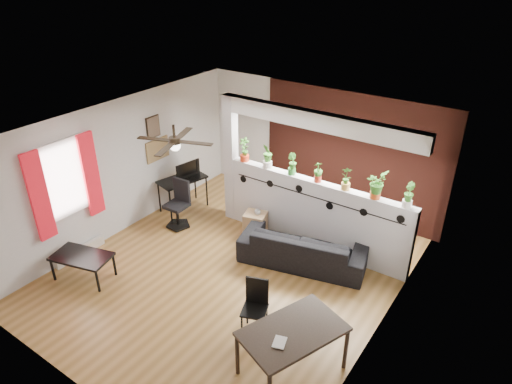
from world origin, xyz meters
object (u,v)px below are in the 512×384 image
at_px(cup, 258,212).
at_px(office_chair, 179,207).
at_px(potted_plant_1, 268,155).
at_px(dining_table, 293,335).
at_px(coffee_table, 82,258).
at_px(potted_plant_0, 244,149).
at_px(folding_chair, 256,301).
at_px(potted_plant_5, 377,184).
at_px(cube_shelf, 255,225).
at_px(computer_desk, 182,182).
at_px(ceiling_fan, 175,143).
at_px(potted_plant_6, 409,194).
at_px(potted_plant_2, 292,163).
at_px(potted_plant_4, 346,178).
at_px(potted_plant_3, 318,171).
at_px(sofa, 303,248).

xyz_separation_m(cup, office_chair, (-1.52, -0.56, -0.11)).
relative_size(potted_plant_1, dining_table, 0.31).
relative_size(cup, coffee_table, 0.11).
height_order(potted_plant_0, folding_chair, potted_plant_0).
height_order(potted_plant_1, coffee_table, potted_plant_1).
xyz_separation_m(potted_plant_1, potted_plant_5, (2.11, 0.00, 0.00)).
relative_size(potted_plant_1, office_chair, 0.48).
distance_m(cube_shelf, coffee_table, 3.18).
bearing_deg(computer_desk, ceiling_fan, -47.01).
distance_m(ceiling_fan, cup, 2.36).
distance_m(potted_plant_6, folding_chair, 2.90).
xyz_separation_m(potted_plant_2, cup, (-0.52, -0.34, -1.02)).
bearing_deg(potted_plant_4, potted_plant_2, 180.00).
distance_m(potted_plant_2, dining_table, 3.34).
xyz_separation_m(ceiling_fan, potted_plant_1, (0.55, 1.80, -0.72)).
height_order(potted_plant_0, potted_plant_6, potted_plant_0).
relative_size(potted_plant_3, cup, 3.23).
bearing_deg(office_chair, coffee_table, -94.91).
xyz_separation_m(potted_plant_0, cube_shelf, (0.49, -0.34, -1.35)).
height_order(potted_plant_4, office_chair, potted_plant_4).
bearing_deg(computer_desk, potted_plant_5, 4.84).
relative_size(office_chair, coffee_table, 0.90).
xyz_separation_m(potted_plant_0, potted_plant_1, (0.53, 0.00, -0.00)).
bearing_deg(folding_chair, computer_desk, 148.12).
height_order(office_chair, dining_table, office_chair).
height_order(potted_plant_4, computer_desk, potted_plant_4).
xyz_separation_m(potted_plant_1, folding_chair, (1.38, -2.38, -1.09)).
xyz_separation_m(potted_plant_3, dining_table, (1.14, -2.74, -0.91)).
height_order(ceiling_fan, sofa, ceiling_fan).
height_order(potted_plant_5, potted_plant_6, potted_plant_5).
bearing_deg(cup, potted_plant_5, 9.21).
xyz_separation_m(sofa, dining_table, (1.05, -2.17, 0.33)).
bearing_deg(potted_plant_6, potted_plant_2, -180.00).
relative_size(potted_plant_1, sofa, 0.22).
height_order(potted_plant_0, coffee_table, potted_plant_0).
xyz_separation_m(potted_plant_1, potted_plant_3, (1.05, 0.00, -0.05)).
bearing_deg(potted_plant_6, potted_plant_5, 180.00).
height_order(ceiling_fan, potted_plant_5, ceiling_fan).
relative_size(potted_plant_0, sofa, 0.22).
xyz_separation_m(potted_plant_0, potted_plant_5, (2.63, 0.00, 0.00)).
bearing_deg(potted_plant_4, coffee_table, -136.99).
bearing_deg(potted_plant_0, computer_desk, -166.17).
xyz_separation_m(potted_plant_5, cup, (-2.10, -0.34, -1.06)).
bearing_deg(dining_table, potted_plant_5, 91.84).
relative_size(sofa, dining_table, 1.40).
height_order(potted_plant_3, sofa, potted_plant_3).
height_order(dining_table, folding_chair, folding_chair).
xyz_separation_m(dining_table, coffee_table, (-3.89, -0.31, -0.23)).
height_order(potted_plant_2, potted_plant_5, potted_plant_5).
relative_size(potted_plant_6, cube_shelf, 0.86).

